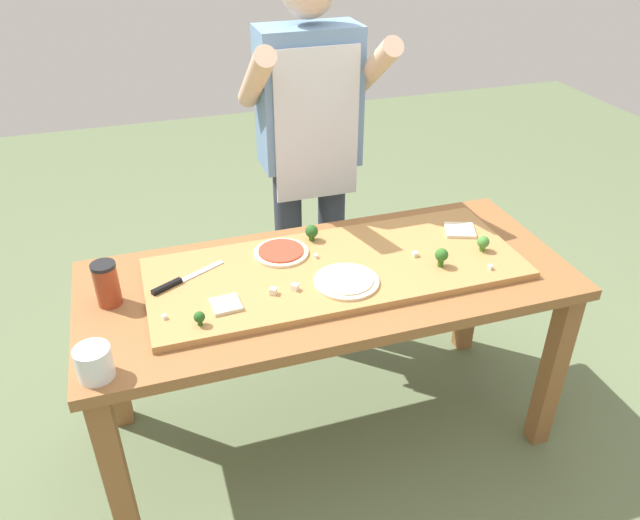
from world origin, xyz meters
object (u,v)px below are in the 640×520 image
broccoli_floret_center_left (441,256)px  cheese_crumble_d (316,256)px  broccoli_floret_front_left (483,242)px  prep_table (328,300)px  cheese_crumble_b (415,254)px  pizza_slice_near_right (460,230)px  sauce_jar (107,284)px  flour_cup (95,364)px  pizza_whole_tomato_red (281,252)px  broccoli_floret_back_right (312,232)px  cheese_crumble_e (490,267)px  cheese_crumble_a (295,287)px  pizza_whole_white_garlic (346,281)px  chefs_knife (178,281)px  pizza_slice_near_left (226,305)px  cheese_crumble_f (164,317)px  cook_center (310,141)px  cheese_crumble_c (273,291)px  broccoli_floret_center_right (199,317)px

broccoli_floret_center_left → cheese_crumble_d: bearing=154.9°
broccoli_floret_front_left → cheese_crumble_d: broccoli_floret_front_left is taller
prep_table → broccoli_floret_front_left: size_ratio=29.02×
cheese_crumble_b → pizza_slice_near_right: bearing=24.9°
sauce_jar → flour_cup: bearing=-97.7°
pizza_whole_tomato_red → broccoli_floret_back_right: 0.15m
broccoli_floret_center_left → cheese_crumble_e: (0.15, -0.07, -0.03)m
prep_table → cheese_crumble_a: bearing=-149.9°
prep_table → flour_cup: flour_cup is taller
pizza_whole_white_garlic → broccoli_floret_center_left: bearing=-0.4°
chefs_knife → broccoli_floret_front_left: 1.07m
prep_table → pizza_slice_near_left: (-0.37, -0.10, 0.13)m
pizza_whole_tomato_red → flour_cup: flour_cup is taller
pizza_slice_near_left → cheese_crumble_d: (0.36, 0.19, 0.00)m
chefs_knife → pizza_slice_near_left: size_ratio=2.86×
cheese_crumble_d → cheese_crumble_f: same height
cheese_crumble_f → sauce_jar: size_ratio=0.09×
prep_table → sauce_jar: size_ratio=11.29×
prep_table → broccoli_floret_center_left: bearing=-14.6°
pizza_whole_tomato_red → cheese_crumble_d: (0.11, -0.06, -0.00)m
cook_center → pizza_whole_white_garlic: bearing=-97.5°
cheese_crumble_a → cheese_crumble_b: bearing=8.6°
cheese_crumble_e → broccoli_floret_front_left: bearing=72.5°
cheese_crumble_c → sauce_jar: (-0.51, 0.15, 0.04)m
pizza_whole_white_garlic → cheese_crumble_a: cheese_crumble_a is taller
chefs_knife → cheese_crumble_c: (0.28, -0.16, 0.00)m
pizza_slice_near_left → cheese_crumble_d: bearing=28.1°
cheese_crumble_b → cook_center: (-0.20, 0.63, 0.22)m
pizza_slice_near_left → broccoli_floret_back_right: broccoli_floret_back_right is taller
prep_table → broccoli_floret_center_right: 0.52m
cook_center → broccoli_floret_front_left: bearing=-56.4°
pizza_slice_near_right → cheese_crumble_d: cheese_crumble_d is taller
cheese_crumble_c → sauce_jar: 0.53m
chefs_knife → flour_cup: bearing=-126.9°
cheese_crumble_f → cook_center: cook_center is taller
pizza_whole_tomato_red → cheese_crumble_e: bearing=-25.7°
sauce_jar → pizza_whole_white_garlic: bearing=-11.9°
cheese_crumble_d → cook_center: (0.14, 0.53, 0.22)m
cook_center → chefs_knife: bearing=-139.0°
broccoli_floret_center_right → sauce_jar: 0.35m
broccoli_floret_back_right → broccoli_floret_center_right: broccoli_floret_back_right is taller
pizza_slice_near_left → cheese_crumble_e: cheese_crumble_e is taller
broccoli_floret_front_left → cheese_crumble_a: (-0.71, -0.03, -0.02)m
chefs_knife → pizza_whole_tomato_red: size_ratio=1.31×
cheese_crumble_d → flour_cup: size_ratio=0.14×
broccoli_floret_back_right → broccoli_floret_front_left: 0.62m
pizza_whole_tomato_red → pizza_slice_near_left: 0.35m
pizza_slice_near_right → flour_cup: bearing=-164.0°
cheese_crumble_a → broccoli_floret_front_left: bearing=2.6°
pizza_whole_white_garlic → pizza_slice_near_left: pizza_whole_white_garlic is taller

